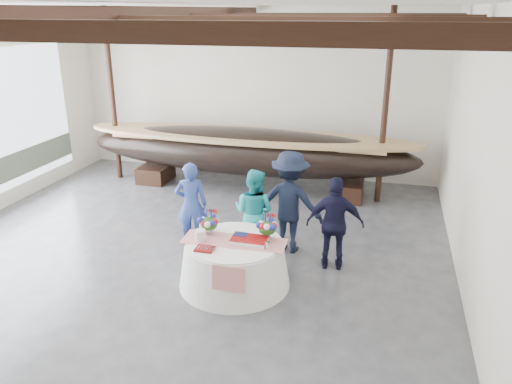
# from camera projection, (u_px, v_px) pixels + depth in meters

# --- Properties ---
(floor) EXTENTS (10.00, 12.00, 0.01)m
(floor) POSITION_uv_depth(u_px,v_px,m) (167.00, 271.00, 8.95)
(floor) COLOR #3D3D42
(floor) RESTS_ON ground
(wall_back) EXTENTS (10.00, 0.02, 4.50)m
(wall_back) POSITION_uv_depth(u_px,v_px,m) (255.00, 93.00, 13.61)
(wall_back) COLOR silver
(wall_back) RESTS_ON ground
(wall_right) EXTENTS (0.02, 12.00, 4.50)m
(wall_right) POSITION_uv_depth(u_px,v_px,m) (488.00, 174.00, 6.95)
(wall_right) COLOR silver
(wall_right) RESTS_ON ground
(ceiling) EXTENTS (10.00, 12.00, 0.01)m
(ceiling) POSITION_uv_depth(u_px,v_px,m) (149.00, 3.00, 7.39)
(ceiling) COLOR white
(ceiling) RESTS_ON wall_back
(pavilion_structure) EXTENTS (9.80, 11.76, 4.50)m
(pavilion_structure) POSITION_uv_depth(u_px,v_px,m) (172.00, 36.00, 8.28)
(pavilion_structure) COLOR black
(pavilion_structure) RESTS_ON ground
(longboat_display) EXTENTS (8.61, 1.72, 1.62)m
(longboat_display) POSITION_uv_depth(u_px,v_px,m) (247.00, 151.00, 12.66)
(longboat_display) COLOR black
(longboat_display) RESTS_ON ground
(banquet_table) EXTENTS (1.88, 1.88, 0.81)m
(banquet_table) POSITION_uv_depth(u_px,v_px,m) (234.00, 263.00, 8.39)
(banquet_table) COLOR white
(banquet_table) RESTS_ON ground
(tabletop_items) EXTENTS (1.75, 0.95, 0.40)m
(tabletop_items) POSITION_uv_depth(u_px,v_px,m) (235.00, 230.00, 8.31)
(tabletop_items) COLOR red
(tabletop_items) RESTS_ON banquet_table
(guest_woman_blue) EXTENTS (0.71, 0.56, 1.70)m
(guest_woman_blue) POSITION_uv_depth(u_px,v_px,m) (191.00, 205.00, 9.67)
(guest_woman_blue) COLOR navy
(guest_woman_blue) RESTS_ON ground
(guest_woman_teal) EXTENTS (0.94, 0.81, 1.67)m
(guest_woman_teal) POSITION_uv_depth(u_px,v_px,m) (254.00, 212.00, 9.36)
(guest_woman_teal) COLOR teal
(guest_woman_teal) RESTS_ON ground
(guest_man_left) EXTENTS (1.35, 0.86, 1.98)m
(guest_man_left) POSITION_uv_depth(u_px,v_px,m) (290.00, 202.00, 9.41)
(guest_man_left) COLOR black
(guest_man_left) RESTS_ON ground
(guest_man_right) EXTENTS (1.05, 0.53, 1.72)m
(guest_man_right) POSITION_uv_depth(u_px,v_px,m) (335.00, 224.00, 8.78)
(guest_man_right) COLOR black
(guest_man_right) RESTS_ON ground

